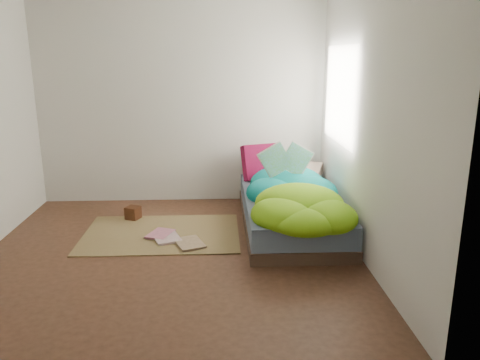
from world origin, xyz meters
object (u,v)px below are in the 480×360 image
at_px(bed, 290,212).
at_px(floor_book_a, 155,239).
at_px(wooden_box, 133,213).
at_px(open_book, 286,151).
at_px(floor_book_b, 151,233).
at_px(pillow_magenta, 260,162).

xyz_separation_m(bed, floor_book_a, (-1.42, -0.37, -0.14)).
distance_m(bed, wooden_box, 1.77).
bearing_deg(open_book, floor_book_b, -174.08).
relative_size(bed, open_book, 4.17).
xyz_separation_m(floor_book_a, floor_book_b, (-0.06, 0.17, 0.00)).
bearing_deg(open_book, pillow_magenta, 103.57).
height_order(floor_book_a, floor_book_b, floor_book_b).
bearing_deg(bed, floor_book_a, -165.39).
bearing_deg(pillow_magenta, open_book, -90.72).
bearing_deg(floor_book_a, floor_book_b, 88.24).
relative_size(open_book, wooden_box, 3.42).
xyz_separation_m(bed, wooden_box, (-1.74, 0.29, -0.09)).
height_order(bed, floor_book_a, bed).
bearing_deg(open_book, bed, -57.57).
relative_size(pillow_magenta, open_book, 0.89).
distance_m(pillow_magenta, floor_book_a, 1.67).
bearing_deg(floor_book_a, pillow_magenta, 23.33).
relative_size(pillow_magenta, floor_book_a, 1.27).
xyz_separation_m(bed, open_book, (-0.05, 0.07, 0.66)).
distance_m(pillow_magenta, floor_book_b, 1.61).
bearing_deg(wooden_box, pillow_magenta, 16.57).
xyz_separation_m(wooden_box, floor_book_b, (0.27, -0.49, -0.06)).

